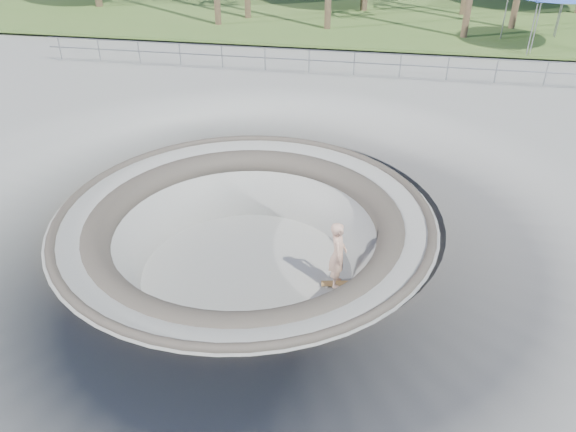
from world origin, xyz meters
name	(u,v)px	position (x,y,z in m)	size (l,w,h in m)	color
ground	(245,214)	(0.00, 0.00, 0.00)	(180.00, 180.00, 0.00)	gray
skate_bowl	(247,268)	(0.00, 0.00, -1.83)	(14.00, 14.00, 4.10)	gray
distant_hills	(395,16)	(3.78, 57.17, -7.02)	(103.20, 45.00, 28.60)	brown
safety_railing	(309,61)	(0.00, 12.00, 0.69)	(25.00, 0.06, 1.03)	gray
skateboard	(336,284)	(2.61, -0.26, -1.83)	(0.86, 0.38, 0.09)	olive
skater	(338,254)	(2.61, -0.26, -0.83)	(0.72, 0.47, 1.97)	tan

